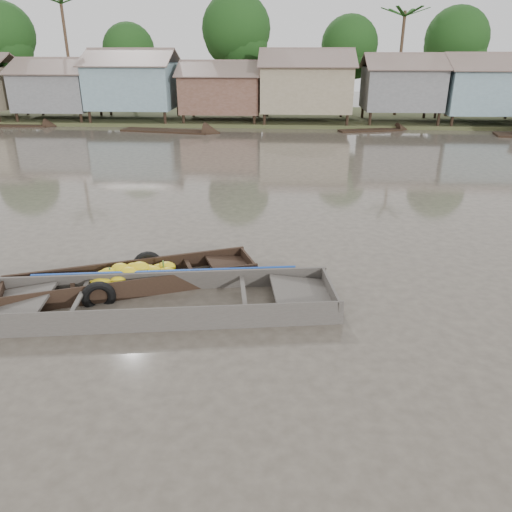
{
  "coord_description": "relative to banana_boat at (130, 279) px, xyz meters",
  "views": [
    {
      "loc": [
        1.38,
        -9.63,
        5.44
      ],
      "look_at": [
        0.65,
        1.38,
        0.8
      ],
      "focal_mm": 35.0,
      "sensor_mm": 36.0,
      "label": 1
    }
  ],
  "objects": [
    {
      "name": "ground",
      "position": [
        2.43,
        -1.16,
        -0.18
      ],
      "size": [
        120.0,
        120.0,
        0.0
      ],
      "primitive_type": "plane",
      "color": "#443D34",
      "rests_on": "ground"
    },
    {
      "name": "banana_boat",
      "position": [
        0.0,
        0.0,
        0.0
      ],
      "size": [
        6.11,
        3.59,
        0.84
      ],
      "rotation": [
        0.0,
        0.0,
        0.39
      ],
      "color": "black",
      "rests_on": "ground"
    },
    {
      "name": "viewer_boat",
      "position": [
        1.08,
        -1.05,
        -0.12
      ],
      "size": [
        7.98,
        3.12,
        0.63
      ],
      "rotation": [
        0.0,
        0.0,
        0.14
      ],
      "color": "#403B36",
      "rests_on": "ground"
    },
    {
      "name": "riverbank",
      "position": [
        5.46,
        30.7,
        2.89
      ],
      "size": [
        120.0,
        12.47,
        10.22
      ],
      "color": "#384723",
      "rests_on": "ground"
    },
    {
      "name": "distant_boats",
      "position": [
        15.51,
        23.0,
        0.05
      ],
      "size": [
        48.82,
        14.96,
        1.38
      ],
      "color": "black",
      "rests_on": "ground"
    }
  ]
}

